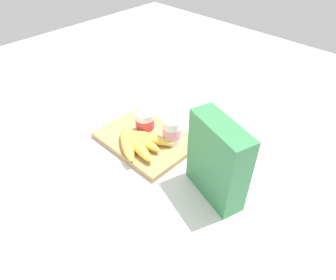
{
  "coord_description": "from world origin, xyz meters",
  "views": [
    {
      "loc": [
        0.61,
        -0.52,
        0.68
      ],
      "look_at": [
        0.11,
        0.0,
        0.07
      ],
      "focal_mm": 32.07,
      "sensor_mm": 36.0,
      "label": 1
    }
  ],
  "objects": [
    {
      "name": "banana_bunch",
      "position": [
        0.02,
        -0.05,
        0.04
      ],
      "size": [
        0.19,
        0.18,
        0.04
      ],
      "color": "#F0CE4C",
      "rests_on": "cutting_board"
    },
    {
      "name": "cutting_board",
      "position": [
        0.0,
        0.0,
        0.01
      ],
      "size": [
        0.32,
        0.23,
        0.02
      ],
      "primitive_type": "cube",
      "color": "tan",
      "rests_on": "ground_plane"
    },
    {
      "name": "yogurt_cup_front",
      "position": [
        -0.03,
        0.02,
        0.06
      ],
      "size": [
        0.07,
        0.07,
        0.08
      ],
      "color": "white",
      "rests_on": "cutting_board"
    },
    {
      "name": "ground_plane",
      "position": [
        0.0,
        0.0,
        0.0
      ],
      "size": [
        2.4,
        2.4,
        0.0
      ],
      "primitive_type": "plane",
      "color": "silver"
    },
    {
      "name": "cereal_box",
      "position": [
        0.31,
        -0.02,
        0.12
      ],
      "size": [
        0.2,
        0.12,
        0.24
      ],
      "primitive_type": "cube",
      "rotation": [
        0.0,
        0.0,
        -0.3
      ],
      "color": "#38844C",
      "rests_on": "ground_plane"
    },
    {
      "name": "spoon",
      "position": [
        -0.2,
        -0.04,
        0.01
      ],
      "size": [
        0.13,
        0.05,
        0.01
      ],
      "color": "silver",
      "rests_on": "ground_plane"
    },
    {
      "name": "yogurt_cup_back",
      "position": [
        0.08,
        0.05,
        0.06
      ],
      "size": [
        0.06,
        0.06,
        0.09
      ],
      "color": "white",
      "rests_on": "cutting_board"
    }
  ]
}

